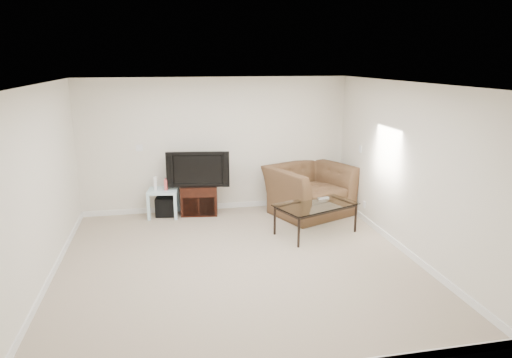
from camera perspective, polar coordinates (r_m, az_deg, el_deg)
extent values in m
plane|color=tan|center=(6.60, -2.24, -10.43)|extent=(5.00, 5.00, 0.00)
plane|color=white|center=(5.98, -2.48, 11.82)|extent=(5.00, 5.00, 0.00)
cube|color=silver|center=(8.59, -5.00, 4.25)|extent=(5.00, 0.02, 2.50)
cube|color=silver|center=(6.30, -25.43, -1.00)|extent=(0.02, 5.00, 2.50)
cube|color=silver|center=(7.00, 18.31, 1.15)|extent=(0.02, 5.00, 2.50)
cube|color=white|center=(8.54, -14.38, 3.78)|extent=(0.12, 0.02, 0.12)
cube|color=white|center=(8.39, 12.91, 3.67)|extent=(0.02, 0.09, 0.13)
cube|color=white|center=(8.35, 13.37, -3.13)|extent=(0.02, 0.08, 0.12)
cube|color=black|center=(8.49, -7.14, -1.41)|extent=(0.42, 0.32, 0.05)
imported|color=black|center=(8.39, -7.22, 1.37)|extent=(1.08, 0.36, 0.66)
cube|color=black|center=(8.61, -11.22, -3.32)|extent=(0.39, 0.39, 0.34)
cube|color=white|center=(8.46, -12.46, -0.55)|extent=(0.05, 0.17, 0.23)
cube|color=#CC4C4C|center=(8.44, -11.18, -0.64)|extent=(0.07, 0.15, 0.20)
imported|color=#4E3C21|center=(8.50, 6.70, -0.36)|extent=(1.63, 1.37, 1.21)
cube|color=#B2B2B7|center=(7.85, 8.41, -2.38)|extent=(0.21, 0.09, 0.02)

